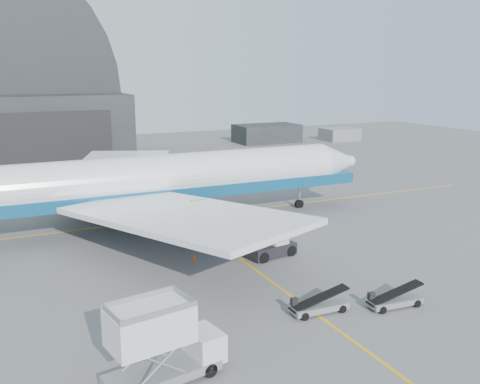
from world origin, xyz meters
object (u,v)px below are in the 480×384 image
belt_loader_a (318,306)px  belt_loader_b (394,300)px  airliner (162,180)px  pushback_tug (271,247)px  catering_truck (160,344)px

belt_loader_a → belt_loader_b: bearing=-13.2°
airliner → pushback_tug: 14.91m
belt_loader_a → belt_loader_b: belt_loader_a is taller
pushback_tug → belt_loader_b: (2.63, -12.72, -0.27)m
catering_truck → pushback_tug: 20.60m
belt_loader_b → catering_truck: bearing=-169.4°
airliner → belt_loader_b: size_ratio=11.74×
airliner → belt_loader_a: bearing=-82.9°
pushback_tug → belt_loader_b: bearing=-88.6°
pushback_tug → belt_loader_b: pushback_tug is taller
belt_loader_a → belt_loader_b: size_ratio=1.02×
pushback_tug → catering_truck: bearing=-144.6°
catering_truck → belt_loader_a: size_ratio=1.56×
belt_loader_a → pushback_tug: bearing=79.6°
pushback_tug → belt_loader_a: size_ratio=1.11×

